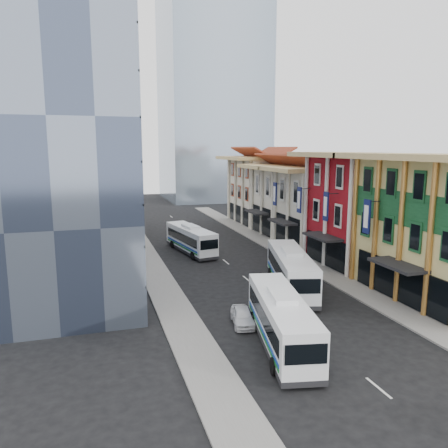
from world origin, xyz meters
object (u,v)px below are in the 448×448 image
object	(u,v)px
shophouse_tan	(442,230)
bus_right	(291,270)
bus_left_far	(191,239)
office_tower	(59,125)
bus_left_near	(281,319)
sedan_left	(243,316)

from	to	relation	value
shophouse_tan	bus_right	bearing A→B (deg)	153.31
shophouse_tan	bus_left_far	world-z (taller)	shophouse_tan
shophouse_tan	office_tower	distance (m)	35.19
bus_left_far	office_tower	bearing A→B (deg)	-158.24
office_tower	bus_left_far	xyz separation A→B (m)	(14.18, 8.77, -13.24)
bus_left_near	shophouse_tan	bearing A→B (deg)	26.69
sedan_left	shophouse_tan	bearing A→B (deg)	12.53
bus_left_near	sedan_left	xyz separation A→B (m)	(-1.29, 4.01, -1.19)
shophouse_tan	bus_left_far	size ratio (longest dim) A/B	1.28
shophouse_tan	bus_left_near	xyz separation A→B (m)	(-16.92, -4.60, -4.16)
office_tower	bus_left_far	distance (m)	21.29
shophouse_tan	bus_left_near	world-z (taller)	shophouse_tan
bus_left_near	sedan_left	distance (m)	4.37
bus_left_near	bus_left_far	distance (m)	27.38
office_tower	sedan_left	world-z (taller)	office_tower
bus_left_near	bus_left_far	size ratio (longest dim) A/B	1.04
bus_left_far	sedan_left	bearing A→B (deg)	-103.38
office_tower	bus_left_far	bearing A→B (deg)	31.74
bus_right	shophouse_tan	bearing A→B (deg)	-11.42
shophouse_tan	sedan_left	distance (m)	18.99
bus_right	bus_left_far	bearing A→B (deg)	123.20
bus_left_near	bus_right	world-z (taller)	bus_right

